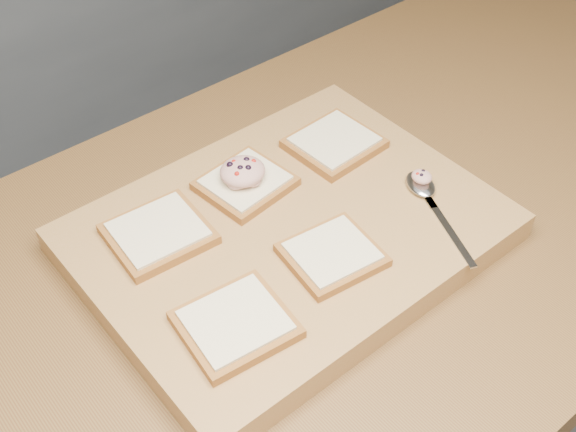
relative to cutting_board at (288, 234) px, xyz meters
name	(u,v)px	position (x,y,z in m)	size (l,w,h in m)	color
island_counter	(354,371)	(0.15, -0.01, -0.47)	(2.00, 0.80, 0.90)	slate
back_counter	(27,55)	(0.15, 1.42, -0.45)	(3.60, 0.62, 0.94)	slate
cutting_board	(288,234)	(0.00, 0.00, 0.00)	(0.54, 0.41, 0.04)	#9E7243
bread_far_left	(158,233)	(-0.15, 0.09, 0.03)	(0.13, 0.12, 0.02)	brown
bread_far_center	(245,183)	(0.00, 0.09, 0.03)	(0.13, 0.12, 0.02)	brown
bread_far_right	(334,143)	(0.16, 0.08, 0.03)	(0.13, 0.12, 0.02)	brown
bread_near_left	(236,324)	(-0.16, -0.10, 0.03)	(0.14, 0.13, 0.02)	brown
bread_near_center	(332,254)	(0.00, -0.09, 0.03)	(0.13, 0.12, 0.02)	brown
tuna_salad_dollop	(242,171)	(0.00, 0.09, 0.05)	(0.06, 0.06, 0.03)	tan
spoon	(425,191)	(0.18, -0.08, 0.03)	(0.09, 0.19, 0.01)	silver
spoon_salad	(422,177)	(0.19, -0.06, 0.04)	(0.03, 0.03, 0.02)	tan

